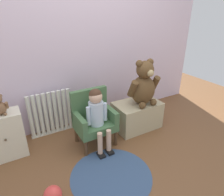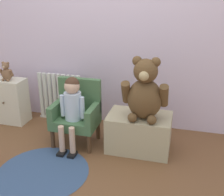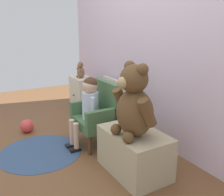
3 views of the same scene
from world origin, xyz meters
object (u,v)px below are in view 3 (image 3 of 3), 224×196
(large_teddy_bear, at_px, (134,105))
(small_teddy_bear, at_px, (81,71))
(low_bench, at_px, (134,152))
(toy_ball, at_px, (27,126))
(floor_rug, at_px, (41,152))
(child_figure, at_px, (88,102))
(child_armchair, at_px, (98,114))
(small_dresser, at_px, (82,96))
(radiator, at_px, (115,102))

(large_teddy_bear, xyz_separation_m, small_teddy_bear, (-1.62, 0.25, -0.00))
(low_bench, relative_size, toy_ball, 3.94)
(large_teddy_bear, distance_m, small_teddy_bear, 1.64)
(low_bench, xyz_separation_m, floor_rug, (-0.75, -0.61, -0.18))
(child_figure, relative_size, toy_ball, 4.69)
(child_armchair, bearing_deg, small_teddy_bear, 166.90)
(small_dresser, relative_size, small_teddy_bear, 2.43)
(radiator, distance_m, child_armchair, 0.60)
(child_figure, bearing_deg, small_teddy_bear, 160.70)
(radiator, xyz_separation_m, low_bench, (1.05, -0.44, -0.10))
(radiator, xyz_separation_m, floor_rug, (0.30, -1.05, -0.28))
(small_teddy_bear, xyz_separation_m, floor_rug, (0.82, -0.82, -0.62))
(child_armchair, xyz_separation_m, large_teddy_bear, (0.70, -0.04, 0.30))
(small_dresser, xyz_separation_m, floor_rug, (0.84, -0.84, -0.26))
(small_teddy_bear, bearing_deg, child_figure, -19.30)
(small_teddy_bear, relative_size, floor_rug, 0.27)
(small_dresser, distance_m, child_figure, 1.03)
(small_teddy_bear, xyz_separation_m, toy_ball, (0.25, -0.82, -0.55))
(child_armchair, distance_m, low_bench, 0.67)
(small_dresser, bearing_deg, radiator, 20.67)
(child_figure, distance_m, toy_ball, 0.92)
(small_teddy_bear, distance_m, toy_ball, 1.02)
(small_dresser, relative_size, low_bench, 0.87)
(child_armchair, distance_m, toy_ball, 0.94)
(child_figure, xyz_separation_m, toy_ball, (-0.67, -0.49, -0.40))
(floor_rug, bearing_deg, child_figure, 78.58)
(child_armchair, relative_size, small_teddy_bear, 3.03)
(child_figure, bearing_deg, low_bench, 10.16)
(radiator, relative_size, child_armchair, 0.87)
(small_dresser, bearing_deg, toy_ball, -72.02)
(child_armchair, height_order, large_teddy_bear, large_teddy_bear)
(low_bench, bearing_deg, large_teddy_bear, -45.13)
(small_dresser, bearing_deg, large_teddy_bear, -9.57)
(child_figure, height_order, large_teddy_bear, large_teddy_bear)
(child_armchair, bearing_deg, floor_rug, -99.40)
(radiator, distance_m, child_figure, 0.71)
(small_dresser, bearing_deg, low_bench, -8.22)
(radiator, xyz_separation_m, child_figure, (0.40, -0.55, 0.19))
(child_figure, distance_m, small_teddy_bear, 0.99)
(child_armchair, xyz_separation_m, floor_rug, (-0.10, -0.60, -0.33))
(small_dresser, relative_size, toy_ball, 3.41)
(low_bench, distance_m, small_teddy_bear, 1.65)
(small_teddy_bear, height_order, floor_rug, small_teddy_bear)
(small_dresser, height_order, large_teddy_bear, large_teddy_bear)
(child_armchair, bearing_deg, radiator, 131.72)
(small_dresser, xyz_separation_m, child_figure, (0.94, -0.35, 0.21))
(radiator, xyz_separation_m, large_teddy_bear, (1.09, -0.48, 0.34))
(small_teddy_bear, bearing_deg, toy_ball, -72.89)
(radiator, bearing_deg, low_bench, -22.65)
(low_bench, xyz_separation_m, small_teddy_bear, (-1.57, 0.21, 0.44))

